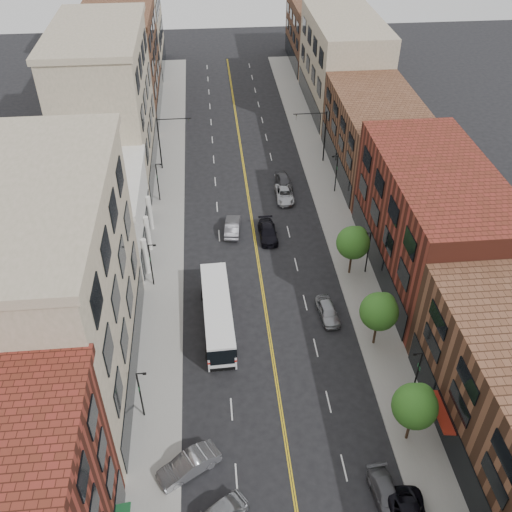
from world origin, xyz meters
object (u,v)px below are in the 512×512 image
object	(u,v)px
car_lane_b	(284,194)
car_lane_c	(284,181)
car_angle_b	(189,465)
car_parked_mid	(387,495)
car_lane_behind	(232,226)
city_bus	(217,312)
car_lane_a	(268,232)
car_parked_far	(328,311)

from	to	relation	value
car_lane_b	car_lane_c	size ratio (longest dim) A/B	1.08
car_angle_b	car_parked_mid	xyz separation A→B (m)	(13.77, -3.54, -0.15)
car_lane_behind	car_parked_mid	bearing A→B (deg)	111.56
city_bus	car_lane_b	xyz separation A→B (m)	(9.14, 21.44, -1.06)
city_bus	car_lane_behind	bearing A→B (deg)	79.56
car_parked_mid	car_lane_behind	xyz separation A→B (m)	(-8.79, 33.29, 0.13)
car_parked_mid	car_lane_b	distance (m)	39.83
car_angle_b	car_lane_c	xyz separation A→B (m)	(12.16, 39.18, -0.03)
city_bus	car_lane_b	world-z (taller)	city_bus
car_parked_mid	car_lane_c	distance (m)	42.75
car_parked_mid	car_lane_a	size ratio (longest dim) A/B	0.91
car_parked_far	car_lane_c	size ratio (longest dim) A/B	0.95
city_bus	car_parked_mid	xyz separation A→B (m)	(11.06, -18.34, -1.09)
car_parked_far	car_lane_b	world-z (taller)	car_parked_far
car_lane_behind	car_lane_c	world-z (taller)	car_lane_behind
car_parked_far	car_lane_a	distance (m)	14.01
car_parked_far	car_lane_b	size ratio (longest dim) A/B	0.88
car_angle_b	car_lane_b	world-z (taller)	car_angle_b
car_parked_mid	car_lane_a	bearing A→B (deg)	92.80
car_lane_behind	car_lane_b	distance (m)	9.45
car_angle_b	city_bus	bearing A→B (deg)	140.01
car_parked_far	car_lane_a	xyz separation A→B (m)	(-4.30, 13.33, -0.02)
car_parked_far	car_lane_a	world-z (taller)	car_parked_far
car_lane_c	car_lane_a	bearing A→B (deg)	-110.31
car_lane_c	car_parked_mid	bearing A→B (deg)	-91.37
city_bus	car_lane_behind	xyz separation A→B (m)	(2.27, 14.95, -0.95)
city_bus	car_parked_mid	distance (m)	21.45
car_lane_behind	car_lane_b	size ratio (longest dim) A/B	0.98
car_angle_b	car_lane_a	distance (m)	29.73
city_bus	car_lane_c	bearing A→B (deg)	67.00
city_bus	car_lane_c	distance (m)	26.16
car_angle_b	car_parked_far	bearing A→B (deg)	109.10
car_parked_far	car_lane_a	bearing A→B (deg)	102.44
car_parked_mid	car_lane_b	world-z (taller)	car_lane_b
car_lane_c	car_parked_far	bearing A→B (deg)	-91.06
car_lane_c	car_lane_b	bearing A→B (deg)	-99.60
car_angle_b	car_parked_mid	bearing A→B (deg)	45.97
car_angle_b	car_lane_a	size ratio (longest dim) A/B	0.99
car_lane_a	car_lane_c	bearing A→B (deg)	72.02
car_angle_b	car_lane_a	world-z (taller)	car_angle_b
car_angle_b	car_lane_c	distance (m)	41.03
car_lane_behind	car_parked_far	bearing A→B (deg)	125.95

